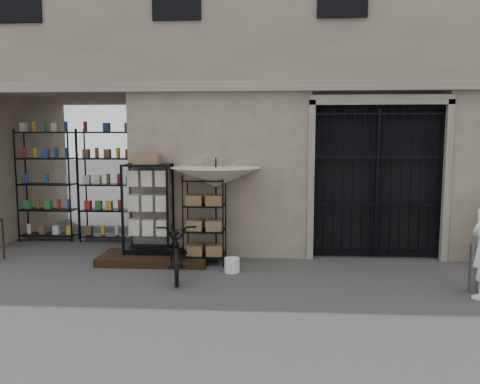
# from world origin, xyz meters

# --- Properties ---
(ground) EXTENTS (80.00, 80.00, 0.00)m
(ground) POSITION_xyz_m (0.00, 0.00, 0.00)
(ground) COLOR black
(ground) RESTS_ON ground
(main_building) EXTENTS (14.00, 4.00, 9.00)m
(main_building) POSITION_xyz_m (0.00, 4.00, 4.50)
(main_building) COLOR gray
(main_building) RESTS_ON ground
(shop_recess) EXTENTS (3.00, 1.70, 3.00)m
(shop_recess) POSITION_xyz_m (-4.50, 2.80, 1.50)
(shop_recess) COLOR black
(shop_recess) RESTS_ON ground
(shop_shelving) EXTENTS (2.70, 0.50, 2.50)m
(shop_shelving) POSITION_xyz_m (-4.55, 3.30, 1.25)
(shop_shelving) COLOR black
(shop_shelving) RESTS_ON ground
(iron_gate) EXTENTS (2.50, 0.21, 3.00)m
(iron_gate) POSITION_xyz_m (1.75, 2.28, 1.50)
(iron_gate) COLOR black
(iron_gate) RESTS_ON ground
(step_platform) EXTENTS (2.00, 0.90, 0.15)m
(step_platform) POSITION_xyz_m (-2.40, 1.55, 0.07)
(step_platform) COLOR black
(step_platform) RESTS_ON ground
(display_cabinet) EXTENTS (0.94, 0.72, 1.81)m
(display_cabinet) POSITION_xyz_m (-2.55, 1.72, 0.90)
(display_cabinet) COLOR black
(display_cabinet) RESTS_ON step_platform
(wire_rack) EXTENTS (0.86, 0.75, 1.64)m
(wire_rack) POSITION_xyz_m (-1.46, 1.56, 0.80)
(wire_rack) COLOR black
(wire_rack) RESTS_ON ground
(market_umbrella) EXTENTS (1.66, 1.68, 2.34)m
(market_umbrella) POSITION_xyz_m (-1.26, 1.66, 1.69)
(market_umbrella) COLOR black
(market_umbrella) RESTS_ON ground
(white_bucket) EXTENTS (0.26, 0.26, 0.25)m
(white_bucket) POSITION_xyz_m (-0.91, 1.01, 0.13)
(white_bucket) COLOR white
(white_bucket) RESTS_ON ground
(bicycle) EXTENTS (0.81, 1.05, 1.78)m
(bicycle) POSITION_xyz_m (-1.83, 0.78, 0.00)
(bicycle) COLOR black
(bicycle) RESTS_ON ground
(steel_bollard) EXTENTS (0.16, 0.16, 0.74)m
(steel_bollard) POSITION_xyz_m (2.79, 0.21, 0.37)
(steel_bollard) COLOR slate
(steel_bollard) RESTS_ON ground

